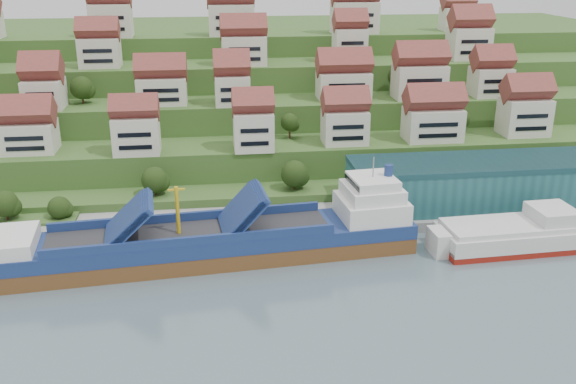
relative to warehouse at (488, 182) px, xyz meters
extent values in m
plane|color=slate|center=(-52.00, -17.00, -7.20)|extent=(300.00, 300.00, 0.00)
cube|color=gray|center=(-32.00, -2.00, -6.10)|extent=(180.00, 14.00, 2.20)
cube|color=#2D4C1E|center=(-52.00, 69.00, -5.20)|extent=(260.00, 128.00, 4.00)
cube|color=#2D4C1E|center=(-52.00, 74.00, -1.70)|extent=(260.00, 118.00, 11.00)
cube|color=#2D4C1E|center=(-52.00, 82.00, 1.80)|extent=(260.00, 102.00, 18.00)
cube|color=#2D4C1E|center=(-52.00, 90.00, 5.30)|extent=(260.00, 86.00, 25.00)
cube|color=#2D4C1E|center=(-52.00, 99.00, 8.30)|extent=(260.00, 68.00, 31.00)
cube|color=beige|center=(-100.50, 23.14, 7.20)|extent=(11.86, 8.57, 6.80)
cube|color=beige|center=(-76.00, 18.65, 8.01)|extent=(10.28, 7.03, 8.43)
cube|color=beige|center=(-49.52, 18.34, 8.20)|extent=(9.03, 7.62, 8.80)
cube|color=beige|center=(-27.49, 21.04, 7.76)|extent=(10.45, 7.73, 7.91)
cube|color=beige|center=(-5.73, 21.12, 7.65)|extent=(13.49, 8.26, 7.71)
cube|color=beige|center=(18.60, 23.19, 8.35)|extent=(11.28, 8.31, 9.10)
cube|color=beige|center=(-99.23, 36.76, 14.34)|extent=(9.22, 8.98, 7.09)
cube|color=beige|center=(-70.98, 38.01, 14.17)|extent=(12.28, 7.90, 6.73)
cube|color=beige|center=(-53.43, 35.38, 14.47)|extent=(8.62, 8.56, 7.33)
cube|color=beige|center=(-24.29, 38.63, 14.25)|extent=(13.52, 8.36, 6.90)
cube|color=beige|center=(-4.59, 36.56, 15.15)|extent=(13.15, 8.18, 8.70)
cube|color=beige|center=(15.06, 36.91, 14.56)|extent=(9.85, 8.04, 7.52)
cube|color=beige|center=(-87.84, 54.21, 21.67)|extent=(10.68, 7.30, 7.74)
cube|color=beige|center=(-49.28, 52.60, 21.74)|extent=(12.01, 7.79, 7.88)
cube|color=beige|center=(-19.65, 53.68, 22.46)|extent=(8.86, 7.14, 9.31)
cube|color=beige|center=(15.64, 55.12, 22.29)|extent=(11.15, 8.47, 8.98)
cube|color=beige|center=(-86.35, 70.57, 28.44)|extent=(11.80, 7.51, 9.28)
cube|color=beige|center=(-51.79, 70.43, 28.24)|extent=(13.13, 8.15, 8.89)
cube|color=beige|center=(-14.49, 71.30, 28.41)|extent=(13.62, 8.73, 9.23)
cube|color=beige|center=(19.15, 74.52, 27.29)|extent=(9.64, 7.05, 6.98)
ellipsoid|color=#253E14|center=(-41.22, 9.11, 0.50)|extent=(6.05, 6.05, 6.05)
ellipsoid|color=#253E14|center=(-71.88, 9.29, 0.37)|extent=(5.75, 5.75, 5.75)
ellipsoid|color=#253E14|center=(3.57, 26.11, 7.72)|extent=(4.25, 4.25, 4.25)
ellipsoid|color=#253E14|center=(-40.04, 26.66, 7.90)|extent=(4.34, 4.34, 4.34)
ellipsoid|color=#253E14|center=(-8.50, 42.83, 15.48)|extent=(5.57, 5.57, 5.57)
ellipsoid|color=#253E14|center=(-102.33, 42.38, 14.25)|extent=(5.18, 5.18, 5.18)
ellipsoid|color=#253E14|center=(-91.08, 40.97, 14.80)|extent=(5.76, 5.76, 5.76)
ellipsoid|color=#253E14|center=(-45.88, 56.21, 23.52)|extent=(6.07, 6.07, 6.07)
ellipsoid|color=#253E14|center=(-20.39, 58.94, 22.52)|extent=(5.32, 5.32, 5.32)
ellipsoid|color=#253E14|center=(-15.46, 56.97, 21.07)|extent=(4.14, 4.14, 4.14)
ellipsoid|color=#253E14|center=(-101.23, 2.00, -0.93)|extent=(5.43, 5.43, 5.43)
ellipsoid|color=#253E14|center=(-90.76, 2.00, -2.32)|extent=(4.73, 4.73, 4.73)
cube|color=#235B5F|center=(0.00, 0.00, 0.00)|extent=(60.00, 15.00, 10.00)
cylinder|color=gray|center=(-34.00, -7.00, -1.00)|extent=(0.16, 0.16, 8.00)
cube|color=maroon|center=(-33.40, -7.00, 2.60)|extent=(1.20, 0.05, 0.80)
cube|color=brown|center=(-61.81, -15.81, -6.20)|extent=(80.64, 19.53, 5.12)
cube|color=navy|center=(-61.81, -15.81, -2.80)|extent=(80.65, 19.66, 2.66)
cube|color=silver|center=(-95.45, -18.90, -0.24)|extent=(11.26, 12.56, 2.66)
cube|color=#262628|center=(-63.84, -16.00, -1.47)|extent=(51.93, 15.08, 0.31)
cube|color=navy|center=(-75.06, -17.03, 2.01)|extent=(8.67, 11.96, 7.08)
cube|color=navy|center=(-54.67, -15.15, 2.01)|extent=(8.29, 11.92, 7.48)
cylinder|color=gold|center=(-65.88, -16.18, 3.04)|extent=(0.78, 0.78, 9.21)
cube|color=silver|center=(-29.18, -12.81, 0.48)|extent=(13.30, 12.74, 4.09)
cube|color=silver|center=(-29.18, -12.81, 3.75)|extent=(11.15, 11.33, 2.56)
cube|color=silver|center=(-29.18, -12.81, 5.90)|extent=(9.00, 9.92, 1.84)
cylinder|color=navy|center=(-26.12, -12.53, 7.85)|extent=(1.78, 1.78, 2.25)
cube|color=maroon|center=(-1.75, -17.82, -6.61)|extent=(29.75, 12.15, 2.54)
cube|color=silver|center=(-1.75, -17.82, -4.47)|extent=(29.75, 12.25, 3.12)
cube|color=silver|center=(-1.75, -17.82, -2.52)|extent=(28.24, 11.00, 1.17)
cube|color=silver|center=(5.56, -17.46, -0.86)|extent=(8.21, 8.95, 2.93)
camera|label=1|loc=(-59.55, -124.71, 46.34)|focal=40.00mm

